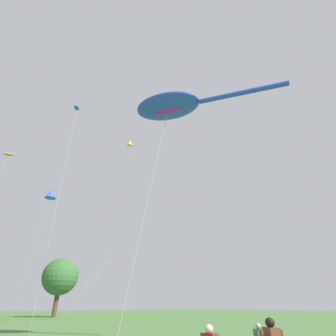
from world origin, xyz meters
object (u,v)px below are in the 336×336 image
(small_kite_triangle_green, at_px, (130,144))
(tree_oak_left, at_px, (60,277))
(small_kite_stunt_black, at_px, (77,108))
(small_kite_box_yellow, at_px, (51,194))
(small_kite_diamond_red, at_px, (106,261))
(small_kite_bird_shape, at_px, (8,156))
(big_show_kite, at_px, (171,106))

(small_kite_triangle_green, height_order, tree_oak_left, small_kite_triangle_green)
(small_kite_stunt_black, xyz_separation_m, small_kite_box_yellow, (0.10, 3.09, -10.76))
(small_kite_stunt_black, relative_size, small_kite_box_yellow, 1.77)
(small_kite_diamond_red, distance_m, small_kite_bird_shape, 14.36)
(small_kite_stunt_black, relative_size, tree_oak_left, 2.25)
(small_kite_triangle_green, bearing_deg, small_kite_diamond_red, -126.98)
(small_kite_triangle_green, relative_size, small_kite_box_yellow, 1.61)
(small_kite_triangle_green, bearing_deg, tree_oak_left, 92.30)
(small_kite_diamond_red, bearing_deg, small_kite_bird_shape, 42.09)
(small_kite_triangle_green, bearing_deg, big_show_kite, -98.90)
(big_show_kite, height_order, small_kite_diamond_red, big_show_kite)
(small_kite_diamond_red, bearing_deg, tree_oak_left, -42.36)
(small_kite_triangle_green, bearing_deg, small_kite_stunt_black, -170.15)
(big_show_kite, bearing_deg, small_kite_box_yellow, -24.81)
(big_show_kite, distance_m, small_kite_bird_shape, 17.63)
(big_show_kite, distance_m, small_kite_triangle_green, 17.40)
(small_kite_bird_shape, relative_size, tree_oak_left, 1.41)
(small_kite_diamond_red, height_order, small_kite_box_yellow, small_kite_box_yellow)
(small_kite_stunt_black, bearing_deg, small_kite_box_yellow, 171.58)
(small_kite_stunt_black, xyz_separation_m, small_kite_bird_shape, (-5.57, 0.60, -9.01))
(small_kite_diamond_red, xyz_separation_m, small_kite_stunt_black, (-4.48, 3.38, 18.47))
(small_kite_diamond_red, bearing_deg, small_kite_stunt_black, 26.68)
(small_kite_stunt_black, distance_m, small_kite_box_yellow, 11.20)
(small_kite_bird_shape, bearing_deg, small_kite_diamond_red, -167.83)
(big_show_kite, bearing_deg, small_kite_stunt_black, -23.49)
(big_show_kite, height_order, small_kite_triangle_green, small_kite_triangle_green)
(small_kite_diamond_red, distance_m, small_kite_triangle_green, 16.95)
(small_kite_diamond_red, xyz_separation_m, small_kite_triangle_green, (3.46, 2.81, 16.35))
(small_kite_box_yellow, bearing_deg, small_kite_bird_shape, -1.87)
(small_kite_stunt_black, height_order, tree_oak_left, small_kite_stunt_black)
(small_kite_stunt_black, distance_m, tree_oak_left, 38.65)
(small_kite_stunt_black, height_order, small_kite_bird_shape, small_kite_stunt_black)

